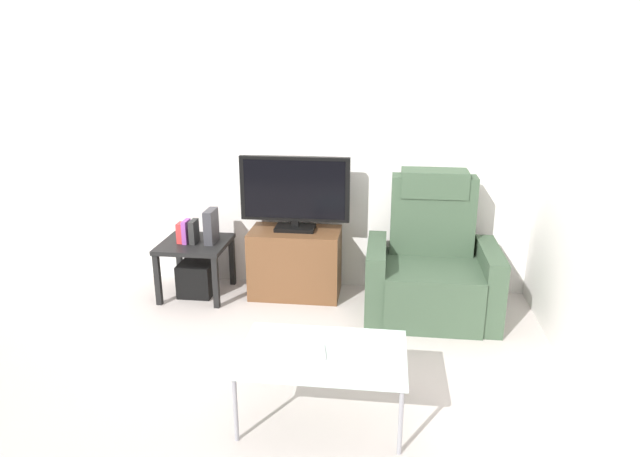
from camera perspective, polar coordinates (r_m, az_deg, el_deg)
name	(u,v)px	position (r m, az deg, el deg)	size (l,w,h in m)	color
ground_plane	(282,345)	(3.93, -3.91, -11.89)	(6.40, 6.40, 0.00)	#BCB2AD
wall_back	(305,134)	(4.58, -1.60, 9.65)	(6.40, 0.06, 2.60)	silver
wall_side	(595,167)	(3.62, 26.41, 5.72)	(0.06, 4.48, 2.60)	silver
tv_stand	(295,263)	(4.59, -2.56, -3.52)	(0.73, 0.41, 0.56)	brown
television	(295,192)	(4.43, -2.62, 3.78)	(0.88, 0.20, 0.60)	black
recliner_armchair	(431,267)	(4.33, 11.39, -3.90)	(0.98, 0.78, 1.08)	#384C38
side_table	(195,250)	(4.67, -12.72, -2.20)	(0.54, 0.54, 0.46)	black
subwoofer_box	(197,278)	(4.75, -12.52, -5.02)	(0.28, 0.28, 0.28)	black
book_leftmost	(181,233)	(4.63, -14.10, -0.42)	(0.05, 0.10, 0.16)	red
book_middle	(186,231)	(4.61, -13.59, -0.30)	(0.04, 0.13, 0.19)	purple
book_rightmost	(194,232)	(4.59, -12.85, -0.31)	(0.05, 0.14, 0.19)	#262626
game_console	(211,226)	(4.56, -11.14, 0.24)	(0.07, 0.20, 0.27)	#333338
coffee_table	(323,356)	(3.07, 0.30, -12.99)	(0.90, 0.60, 0.39)	#B2C6C1
cell_phone	(319,352)	(3.05, -0.15, -12.61)	(0.07, 0.15, 0.01)	#B7B7BC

